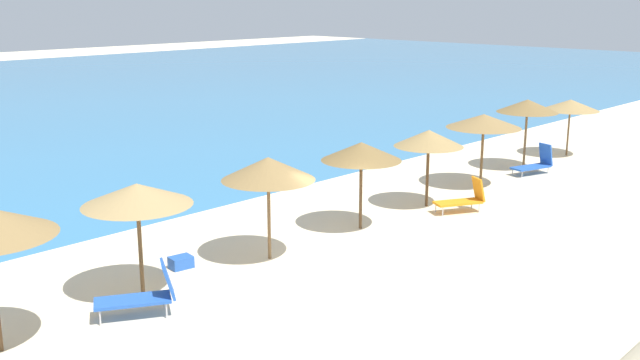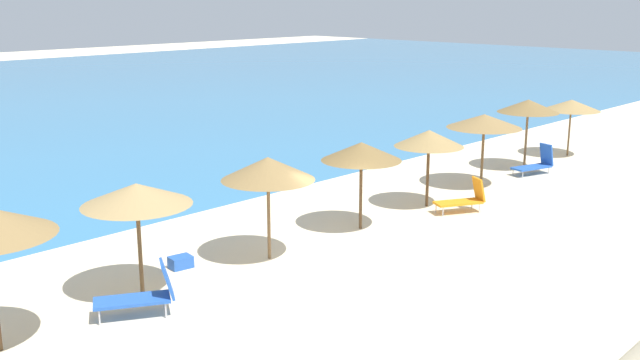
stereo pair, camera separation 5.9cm
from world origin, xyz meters
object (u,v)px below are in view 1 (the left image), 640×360
at_px(beach_umbrella_3, 137,195).
at_px(beach_umbrella_8, 528,106).
at_px(beach_umbrella_9, 570,105).
at_px(beach_umbrella_4, 268,169).
at_px(cooler_box, 181,262).
at_px(beach_umbrella_5, 361,152).
at_px(beach_umbrella_7, 484,121).
at_px(lounge_chair_2, 535,163).
at_px(lounge_chair_3, 464,199).
at_px(lounge_chair_0, 143,294).
at_px(beach_umbrella_6, 429,138).

xyz_separation_m(beach_umbrella_3, beach_umbrella_8, (17.65, 0.08, 0.12)).
bearing_deg(beach_umbrella_9, beach_umbrella_8, 178.33).
xyz_separation_m(beach_umbrella_4, cooler_box, (-2.02, 1.10, -2.26)).
height_order(beach_umbrella_5, beach_umbrella_7, beach_umbrella_7).
distance_m(beach_umbrella_3, beach_umbrella_5, 7.23).
xyz_separation_m(beach_umbrella_8, lounge_chair_2, (-0.51, -0.77, -2.08)).
relative_size(beach_umbrella_9, lounge_chair_2, 1.36).
xyz_separation_m(beach_umbrella_3, beach_umbrella_9, (21.19, -0.02, -0.20)).
distance_m(lounge_chair_3, cooler_box, 9.47).
bearing_deg(lounge_chair_3, cooler_box, 103.91).
height_order(beach_umbrella_4, lounge_chair_2, beach_umbrella_4).
height_order(beach_umbrella_7, lounge_chair_2, beach_umbrella_7).
height_order(beach_umbrella_7, lounge_chair_0, beach_umbrella_7).
bearing_deg(beach_umbrella_5, beach_umbrella_7, 1.31).
distance_m(beach_umbrella_7, beach_umbrella_9, 7.15).
xyz_separation_m(beach_umbrella_3, beach_umbrella_6, (10.54, -0.34, -0.13)).
xyz_separation_m(lounge_chair_2, lounge_chair_3, (-6.36, -0.91, 0.03)).
bearing_deg(beach_umbrella_6, beach_umbrella_3, 178.15).
xyz_separation_m(beach_umbrella_7, beach_umbrella_8, (3.62, 0.27, 0.13)).
bearing_deg(beach_umbrella_4, beach_umbrella_5, -0.45).
xyz_separation_m(beach_umbrella_3, beach_umbrella_5, (7.22, -0.35, -0.06)).
bearing_deg(beach_umbrella_8, beach_umbrella_9, -1.67).
distance_m(beach_umbrella_5, lounge_chair_2, 10.11).
height_order(beach_umbrella_4, lounge_chair_0, beach_umbrella_4).
xyz_separation_m(beach_umbrella_8, lounge_chair_0, (-18.28, -1.09, -2.01)).
height_order(lounge_chair_3, cooler_box, lounge_chair_3).
bearing_deg(beach_umbrella_8, lounge_chair_0, -176.58).
bearing_deg(beach_umbrella_4, lounge_chair_0, -170.82).
distance_m(beach_umbrella_3, lounge_chair_0, 2.23).
distance_m(beach_umbrella_7, beach_umbrella_8, 3.63).
height_order(beach_umbrella_3, beach_umbrella_5, beach_umbrella_3).
relative_size(lounge_chair_2, lounge_chair_3, 1.07).
bearing_deg(beach_umbrella_7, beach_umbrella_6, -177.62).
height_order(beach_umbrella_5, lounge_chair_0, beach_umbrella_5).
distance_m(beach_umbrella_6, cooler_box, 9.23).
distance_m(beach_umbrella_6, beach_umbrella_9, 10.66).
distance_m(beach_umbrella_9, lounge_chair_2, 4.46).
bearing_deg(beach_umbrella_4, beach_umbrella_8, 1.65).
distance_m(beach_umbrella_3, cooler_box, 2.86).
distance_m(beach_umbrella_3, beach_umbrella_6, 10.54).
bearing_deg(beach_umbrella_7, beach_umbrella_8, 4.34).
relative_size(beach_umbrella_3, beach_umbrella_5, 1.01).
bearing_deg(cooler_box, beach_umbrella_9, -2.33).
bearing_deg(beach_umbrella_7, lounge_chair_0, -176.81).
bearing_deg(lounge_chair_0, beach_umbrella_7, -56.54).
height_order(lounge_chair_0, lounge_chair_2, lounge_chair_0).
distance_m(lounge_chair_0, lounge_chair_3, 11.43).
bearing_deg(cooler_box, beach_umbrella_6, -7.11).
height_order(beach_umbrella_3, beach_umbrella_9, beach_umbrella_3).
height_order(beach_umbrella_3, beach_umbrella_6, beach_umbrella_3).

